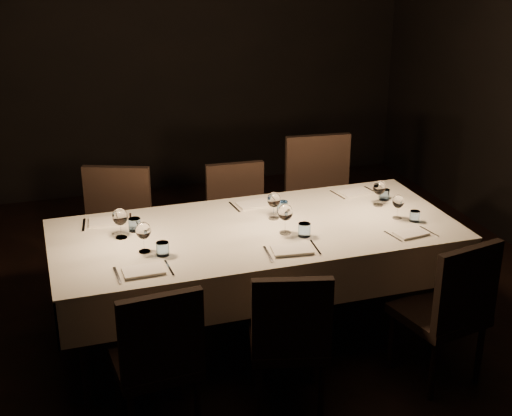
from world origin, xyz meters
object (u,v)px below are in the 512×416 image
object	(u,v)px
chair_near_right	(450,306)
chair_far_left	(116,232)
chair_far_center	(238,219)
chair_far_right	(321,200)
dining_table	(256,240)
chair_near_center	(290,335)
chair_near_left	(158,355)

from	to	relation	value
chair_near_right	chair_far_left	bearing A→B (deg)	-54.67
chair_far_center	chair_far_right	world-z (taller)	chair_far_right
dining_table	chair_far_center	size ratio (longest dim) A/B	2.79
chair_near_center	chair_far_right	xyz separation A→B (m)	(0.85, 1.59, 0.08)
chair_near_center	chair_far_left	xyz separation A→B (m)	(-0.71, 1.55, 0.05)
chair_near_left	chair_far_right	bearing A→B (deg)	-138.67
dining_table	chair_far_center	bearing A→B (deg)	81.45
chair_far_center	chair_near_right	bearing A→B (deg)	-61.23
chair_near_left	chair_near_center	xyz separation A→B (m)	(0.71, -0.02, -0.01)
dining_table	chair_near_left	distance (m)	1.13
chair_near_center	chair_near_right	xyz separation A→B (m)	(0.96, -0.03, 0.02)
dining_table	chair_far_left	xyz separation A→B (m)	(-0.79, 0.74, -0.15)
chair_near_left	chair_far_right	size ratio (longest dim) A/B	0.85
dining_table	chair_near_right	distance (m)	1.24
chair_near_center	chair_far_center	world-z (taller)	chair_far_center
chair_far_center	chair_far_right	size ratio (longest dim) A/B	0.86
chair_near_center	chair_far_right	bearing A→B (deg)	-103.36
dining_table	chair_far_center	distance (m)	0.81
chair_far_left	chair_far_right	world-z (taller)	chair_far_right
chair_near_right	chair_far_left	xyz separation A→B (m)	(-1.68, 1.58, 0.03)
chair_near_right	dining_table	bearing A→B (deg)	-54.66
chair_near_center	chair_far_left	world-z (taller)	chair_far_left
dining_table	chair_near_left	size ratio (longest dim) A/B	2.84
chair_near_center	chair_far_center	size ratio (longest dim) A/B	0.97
chair_far_center	chair_near_left	bearing A→B (deg)	-116.41
chair_near_left	chair_far_left	xyz separation A→B (m)	(-0.01, 1.53, 0.04)
chair_near_left	chair_far_right	world-z (taller)	chair_far_right
chair_near_left	chair_near_right	distance (m)	1.67
chair_near_center	chair_far_right	distance (m)	1.81
chair_far_left	chair_far_center	world-z (taller)	chair_far_left
dining_table	chair_far_left	distance (m)	1.09
chair_far_center	chair_far_left	bearing A→B (deg)	-174.21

